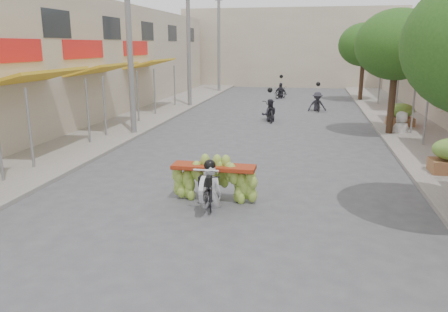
# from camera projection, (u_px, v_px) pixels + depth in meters

# --- Properties ---
(ground) EXTENTS (120.00, 120.00, 0.00)m
(ground) POSITION_uv_depth(u_px,v_px,m) (162.00, 308.00, 6.48)
(ground) COLOR #505055
(ground) RESTS_ON ground
(sidewalk_left) EXTENTS (4.00, 60.00, 0.12)m
(sidewalk_left) POSITION_uv_depth(u_px,v_px,m) (127.00, 121.00, 22.03)
(sidewalk_left) COLOR gray
(sidewalk_left) RESTS_ON ground
(sidewalk_right) EXTENTS (4.00, 60.00, 0.12)m
(sidewalk_right) POSITION_uv_depth(u_px,v_px,m) (423.00, 131.00, 19.41)
(sidewalk_right) COLOR gray
(sidewalk_right) RESTS_ON ground
(shophouse_row_left) EXTENTS (9.77, 40.00, 6.00)m
(shophouse_row_left) POSITION_uv_depth(u_px,v_px,m) (20.00, 61.00, 21.27)
(shophouse_row_left) COLOR #B9A992
(shophouse_row_left) RESTS_ON ground
(far_building) EXTENTS (20.00, 6.00, 7.00)m
(far_building) POSITION_uv_depth(u_px,v_px,m) (291.00, 48.00, 41.73)
(far_building) COLOR #B9A992
(far_building) RESTS_ON ground
(utility_pole_mid) EXTENTS (0.60, 0.24, 8.00)m
(utility_pole_mid) POSITION_uv_depth(u_px,v_px,m) (129.00, 39.00, 17.90)
(utility_pole_mid) COLOR slate
(utility_pole_mid) RESTS_ON ground
(utility_pole_far) EXTENTS (0.60, 0.24, 8.00)m
(utility_pole_far) POSITION_uv_depth(u_px,v_px,m) (189.00, 41.00, 26.45)
(utility_pole_far) COLOR slate
(utility_pole_far) RESTS_ON ground
(utility_pole_back) EXTENTS (0.60, 0.24, 8.00)m
(utility_pole_back) POSITION_uv_depth(u_px,v_px,m) (219.00, 42.00, 35.01)
(utility_pole_back) COLOR slate
(utility_pole_back) RESTS_ON ground
(street_tree_mid) EXTENTS (3.40, 3.40, 5.25)m
(street_tree_mid) POSITION_uv_depth(u_px,v_px,m) (397.00, 45.00, 17.84)
(street_tree_mid) COLOR #3A2719
(street_tree_mid) RESTS_ON ground
(street_tree_far) EXTENTS (3.40, 3.40, 5.25)m
(street_tree_far) POSITION_uv_depth(u_px,v_px,m) (364.00, 45.00, 29.24)
(street_tree_far) COLOR #3A2719
(street_tree_far) RESTS_ON ground
(produce_crate_far) EXTENTS (1.20, 0.88, 1.16)m
(produce_crate_far) POSITION_uv_depth(u_px,v_px,m) (401.00, 113.00, 20.35)
(produce_crate_far) COLOR brown
(produce_crate_far) RESTS_ON ground
(banana_motorbike) EXTENTS (2.20, 1.76, 1.95)m
(banana_motorbike) POSITION_uv_depth(u_px,v_px,m) (212.00, 177.00, 10.57)
(banana_motorbike) COLOR black
(banana_motorbike) RESTS_ON ground
(pedestrian) EXTENTS (1.04, 0.85, 1.83)m
(pedestrian) POSITION_uv_depth(u_px,v_px,m) (403.00, 111.00, 18.62)
(pedestrian) COLOR silver
(pedestrian) RESTS_ON ground
(bg_motorbike_a) EXTENTS (1.02, 1.84, 1.95)m
(bg_motorbike_a) POSITION_uv_depth(u_px,v_px,m) (270.00, 107.00, 22.15)
(bg_motorbike_a) COLOR black
(bg_motorbike_a) RESTS_ON ground
(bg_motorbike_b) EXTENTS (1.14, 1.64, 1.95)m
(bg_motorbike_b) POSITION_uv_depth(u_px,v_px,m) (318.00, 96.00, 25.49)
(bg_motorbike_b) COLOR black
(bg_motorbike_b) RESTS_ON ground
(bg_motorbike_c) EXTENTS (1.10, 1.57, 1.95)m
(bg_motorbike_c) POSITION_uv_depth(u_px,v_px,m) (281.00, 87.00, 31.55)
(bg_motorbike_c) COLOR black
(bg_motorbike_c) RESTS_ON ground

